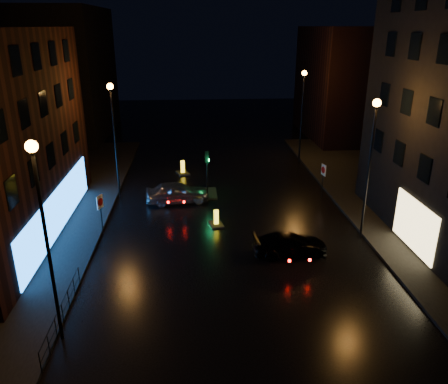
{
  "coord_description": "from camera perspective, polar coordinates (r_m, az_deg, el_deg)",
  "views": [
    {
      "loc": [
        -2.23,
        -17.12,
        12.05
      ],
      "look_at": [
        -0.44,
        7.07,
        2.8
      ],
      "focal_mm": 35.0,
      "sensor_mm": 36.0,
      "label": 1
    }
  ],
  "objects": [
    {
      "name": "bollard_near",
      "position": [
        28.19,
        -1.02,
        -3.92
      ],
      "size": [
        1.01,
        1.32,
        1.04
      ],
      "rotation": [
        0.0,
        0.0,
        0.19
      ],
      "color": "black",
      "rests_on": "ground"
    },
    {
      "name": "building_far_right",
      "position": [
        52.4,
        15.43,
        13.53
      ],
      "size": [
        8.0,
        14.0,
        12.0
      ],
      "primitive_type": "cube",
      "color": "black",
      "rests_on": "ground"
    },
    {
      "name": "dark_sedan",
      "position": [
        24.87,
        8.61,
        -6.76
      ],
      "size": [
        4.31,
        1.96,
        1.23
      ],
      "primitive_type": "imported",
      "rotation": [
        0.0,
        0.0,
        1.63
      ],
      "color": "black",
      "rests_on": "ground"
    },
    {
      "name": "street_lamp_rfar",
      "position": [
        40.9,
        10.22,
        11.43
      ],
      "size": [
        0.44,
        0.44,
        8.37
      ],
      "color": "black",
      "rests_on": "ground"
    },
    {
      "name": "road_sign_right",
      "position": [
        33.09,
        12.84,
        2.47
      ],
      "size": [
        0.19,
        0.61,
        2.53
      ],
      "rotation": [
        0.0,
        0.0,
        3.36
      ],
      "color": "black",
      "rests_on": "ground"
    },
    {
      "name": "guard_railing",
      "position": [
        20.52,
        -20.43,
        -14.08
      ],
      "size": [
        0.05,
        6.04,
        1.0
      ],
      "color": "black",
      "rests_on": "ground"
    },
    {
      "name": "building_far_left",
      "position": [
        54.14,
        -19.58,
        14.38
      ],
      "size": [
        8.0,
        16.0,
        14.0
      ],
      "primitive_type": "cube",
      "color": "black",
      "rests_on": "ground"
    },
    {
      "name": "silver_hatchback",
      "position": [
        31.78,
        -6.12,
        -0.03
      ],
      "size": [
        4.71,
        2.35,
        1.54
      ],
      "primitive_type": "imported",
      "rotation": [
        0.0,
        0.0,
        1.69
      ],
      "color": "#A4A7AB",
      "rests_on": "ground"
    },
    {
      "name": "road_sign_left",
      "position": [
        27.41,
        -15.86,
        -1.69
      ],
      "size": [
        0.28,
        0.59,
        2.54
      ],
      "rotation": [
        0.0,
        0.0,
        -0.38
      ],
      "color": "black",
      "rests_on": "ground"
    },
    {
      "name": "ground",
      "position": [
        21.05,
        2.69,
        -14.07
      ],
      "size": [
        120.0,
        120.0,
        0.0
      ],
      "primitive_type": "plane",
      "color": "black",
      "rests_on": "ground"
    },
    {
      "name": "street_lamp_rnear",
      "position": [
        26.02,
        18.67,
        5.33
      ],
      "size": [
        0.44,
        0.44,
        8.37
      ],
      "color": "black",
      "rests_on": "ground"
    },
    {
      "name": "street_lamp_lnear",
      "position": [
        17.37,
        -22.62,
        -2.76
      ],
      "size": [
        0.44,
        0.44,
        8.37
      ],
      "color": "black",
      "rests_on": "ground"
    },
    {
      "name": "pavement_left",
      "position": [
        30.22,
        -26.84,
        -4.88
      ],
      "size": [
        12.0,
        44.0,
        0.15
      ],
      "primitive_type": "cube",
      "color": "black",
      "rests_on": "ground"
    },
    {
      "name": "bollard_far",
      "position": [
        38.12,
        -5.4,
        2.77
      ],
      "size": [
        1.28,
        1.57,
        1.18
      ],
      "rotation": [
        0.0,
        0.0,
        0.32
      ],
      "color": "black",
      "rests_on": "ground"
    },
    {
      "name": "street_lamp_lfar",
      "position": [
        32.27,
        -14.25,
        8.65
      ],
      "size": [
        0.44,
        0.44,
        8.37
      ],
      "color": "black",
      "rests_on": "ground"
    },
    {
      "name": "traffic_signal",
      "position": [
        33.21,
        -2.19,
        0.51
      ],
      "size": [
        1.4,
        2.4,
        3.45
      ],
      "color": "black",
      "rests_on": "ground"
    },
    {
      "name": "pavement_right",
      "position": [
        32.21,
        26.46,
        -3.26
      ],
      "size": [
        12.0,
        44.0,
        0.15
      ],
      "primitive_type": "cube",
      "color": "black",
      "rests_on": "ground"
    }
  ]
}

